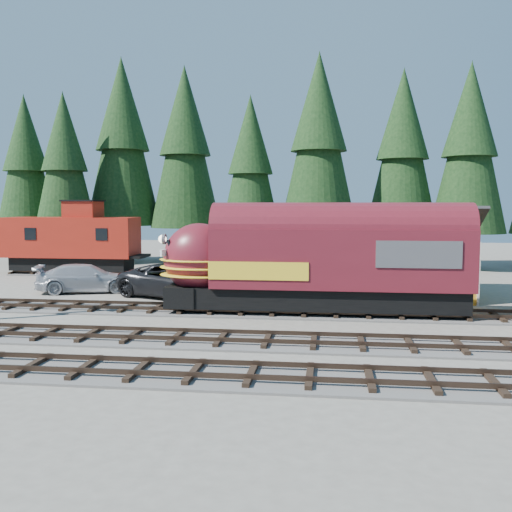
# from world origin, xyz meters

# --- Properties ---
(ground) EXTENTS (120.00, 120.00, 0.00)m
(ground) POSITION_xyz_m (0.00, 0.00, 0.00)
(ground) COLOR #6B665B
(ground) RESTS_ON ground
(track_spur) EXTENTS (32.00, 3.20, 0.33)m
(track_spur) POSITION_xyz_m (-10.00, 18.00, 0.06)
(track_spur) COLOR #4C4947
(track_spur) RESTS_ON ground
(depot) EXTENTS (12.80, 7.00, 5.30)m
(depot) POSITION_xyz_m (-0.00, 10.50, 2.96)
(depot) COLOR orange
(depot) RESTS_ON ground
(conifer_backdrop) EXTENTS (78.44, 21.23, 17.47)m
(conifer_backdrop) POSITION_xyz_m (5.51, 24.62, 9.98)
(conifer_backdrop) COLOR black
(conifer_backdrop) RESTS_ON ground
(locomotive) EXTENTS (15.09, 3.00, 4.10)m
(locomotive) POSITION_xyz_m (-2.93, 4.00, 2.42)
(locomotive) COLOR black
(locomotive) RESTS_ON ground
(caboose) EXTENTS (10.13, 2.94, 5.27)m
(caboose) POSITION_xyz_m (-21.46, 18.00, 2.61)
(caboose) COLOR black
(caboose) RESTS_ON ground
(pickup_truck_a) EXTENTS (7.81, 5.86, 1.97)m
(pickup_truck_a) POSITION_xyz_m (-10.51, 8.07, 0.99)
(pickup_truck_a) COLOR black
(pickup_truck_a) RESTS_ON ground
(pickup_truck_b) EXTENTS (6.38, 4.07, 1.72)m
(pickup_truck_b) POSITION_xyz_m (-16.55, 9.40, 0.86)
(pickup_truck_b) COLOR #B0B2B9
(pickup_truck_b) RESTS_ON ground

